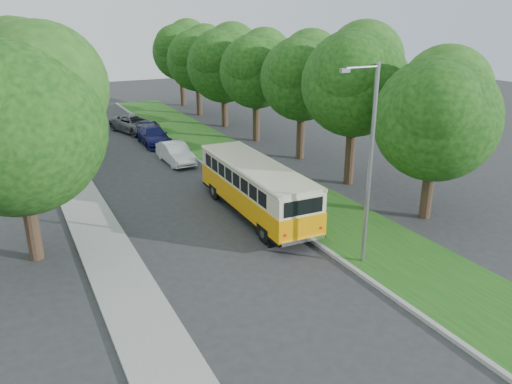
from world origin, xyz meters
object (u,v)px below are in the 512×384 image
car_white (176,153)px  car_blue (154,136)px  lamppost_far (60,108)px  car_grey (135,124)px  lamppost_near (369,161)px  vintage_bus (256,189)px  car_silver (229,179)px

car_white → car_blue: 5.59m
lamppost_far → car_blue: bearing=32.6°
car_white → car_grey: (-0.12, 10.36, 0.04)m
lamppost_near → lamppost_far: size_ratio=1.07×
vintage_bus → car_blue: size_ratio=1.97×
car_white → car_blue: (0.09, 5.59, -0.01)m
lamppost_near → car_silver: lamppost_near is taller
lamppost_near → car_grey: lamppost_near is taller
car_blue → car_grey: bearing=93.6°
car_silver → car_white: bearing=97.6°
lamppost_far → car_grey: size_ratio=1.42×
car_blue → car_white: bearing=-89.8°
vintage_bus → car_white: vintage_bus is taller
car_blue → car_grey: car_grey is taller
lamppost_far → vintage_bus: 14.35m
lamppost_near → car_white: bearing=96.8°
car_blue → car_silver: bearing=-85.4°
car_silver → vintage_bus: bearing=-92.9°
car_white → vintage_bus: bearing=-88.7°
vintage_bus → car_silver: bearing=87.8°
lamppost_near → car_white: size_ratio=1.90×
vintage_bus → car_grey: bearing=93.4°
lamppost_far → car_blue: (6.94, 4.44, -3.43)m
lamppost_far → car_silver: bearing=-46.4°
lamppost_near → car_grey: (-2.18, 27.71, -3.63)m
lamppost_far → vintage_bus: (7.46, -11.95, -2.73)m
vintage_bus → car_silver: 3.92m
lamppost_near → car_grey: size_ratio=1.51×
car_white → car_grey: size_ratio=0.79×
car_silver → car_grey: size_ratio=0.85×
lamppost_far → car_silver: size_ratio=1.66×
lamppost_far → car_white: 7.74m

